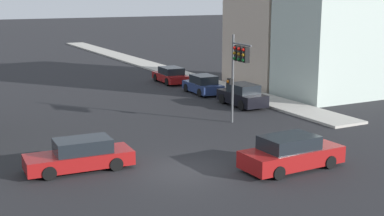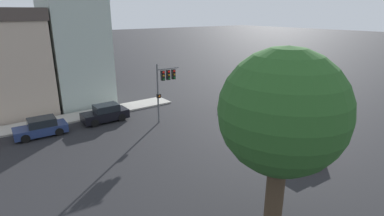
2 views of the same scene
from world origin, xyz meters
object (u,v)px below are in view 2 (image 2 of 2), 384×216
object	(u,v)px
street_tree	(282,114)
parked_car_0	(105,114)
traffic_signal	(165,80)
crossing_car_0	(289,143)
crossing_car_1	(245,104)
parked_car_1	(41,128)

from	to	relation	value
street_tree	parked_car_0	distance (m)	19.55
street_tree	traffic_signal	bearing A→B (deg)	-15.14
crossing_car_0	crossing_car_1	distance (m)	9.42
street_tree	crossing_car_0	size ratio (longest dim) A/B	1.77
street_tree	crossing_car_0	xyz separation A→B (m)	(4.96, -7.94, -5.23)
traffic_signal	crossing_car_1	distance (m)	8.82
traffic_signal	street_tree	bearing A→B (deg)	-10.87
traffic_signal	crossing_car_0	distance (m)	11.70
parked_car_1	crossing_car_1	bearing A→B (deg)	165.37
street_tree	parked_car_0	xyz separation A→B (m)	(18.86, 0.29, -5.14)
traffic_signal	crossing_car_0	bearing A→B (deg)	23.56
crossing_car_1	parked_car_1	xyz separation A→B (m)	(5.35, 17.91, -0.03)
street_tree	crossing_car_1	bearing A→B (deg)	-42.29
crossing_car_0	crossing_car_1	size ratio (longest dim) A/B	1.00
street_tree	parked_car_1	xyz separation A→B (m)	(18.73, 5.74, -5.20)
parked_car_0	crossing_car_1	bearing A→B (deg)	156.47
crossing_car_1	parked_car_0	world-z (taller)	parked_car_0
parked_car_0	traffic_signal	bearing A→B (deg)	144.28
crossing_car_0	parked_car_0	size ratio (longest dim) A/B	1.17
parked_car_0	crossing_car_0	bearing A→B (deg)	120.85
crossing_car_0	crossing_car_1	world-z (taller)	crossing_car_1
parked_car_0	parked_car_1	size ratio (longest dim) A/B	1.02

